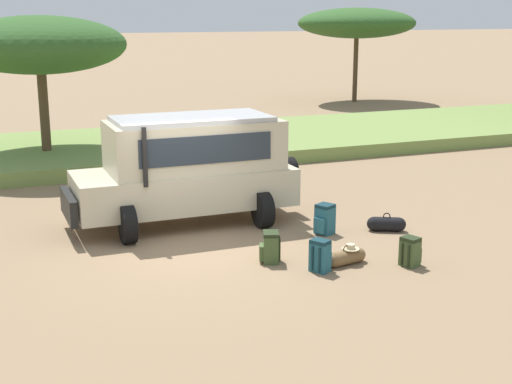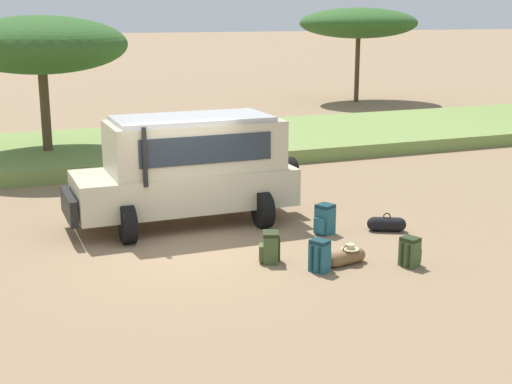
{
  "view_description": "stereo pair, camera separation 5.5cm",
  "coord_description": "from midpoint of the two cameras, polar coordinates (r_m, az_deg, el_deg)",
  "views": [
    {
      "loc": [
        -4.04,
        -13.24,
        4.66
      ],
      "look_at": [
        1.42,
        0.24,
        1.0
      ],
      "focal_mm": 50.0,
      "sensor_mm": 36.0,
      "label": 1
    },
    {
      "loc": [
        -3.99,
        -13.26,
        4.66
      ],
      "look_at": [
        1.42,
        0.24,
        1.0
      ],
      "focal_mm": 50.0,
      "sensor_mm": 36.0,
      "label": 2
    }
  ],
  "objects": [
    {
      "name": "grass_bank",
      "position": [
        24.3,
        -11.98,
        3.3
      ],
      "size": [
        120.0,
        7.0,
        0.44
      ],
      "color": "olive",
      "rests_on": "ground_plane"
    },
    {
      "name": "acacia_tree_left_mid",
      "position": [
        23.18,
        -16.79,
        11.19
      ],
      "size": [
        5.3,
        5.09,
        4.6
      ],
      "color": "brown",
      "rests_on": "ground_plane"
    },
    {
      "name": "duffel_bag_soft_canvas",
      "position": [
        15.92,
        10.5,
        -2.55
      ],
      "size": [
        0.79,
        0.56,
        0.42
      ],
      "color": "black",
      "rests_on": "ground_plane"
    },
    {
      "name": "backpack_outermost",
      "position": [
        13.82,
        12.34,
        -4.71
      ],
      "size": [
        0.43,
        0.4,
        0.57
      ],
      "color": "#42562D",
      "rests_on": "ground_plane"
    },
    {
      "name": "ground_plane",
      "position": [
        14.61,
        -4.74,
        -4.53
      ],
      "size": [
        320.0,
        320.0,
        0.0
      ],
      "primitive_type": "plane",
      "color": "#8C7051"
    },
    {
      "name": "acacia_tree_centre_back",
      "position": [
        38.91,
        8.26,
        13.22
      ],
      "size": [
        6.38,
        5.57,
        4.93
      ],
      "color": "brown",
      "rests_on": "ground_plane"
    },
    {
      "name": "safari_vehicle",
      "position": [
        16.1,
        -5.3,
        2.0
      ],
      "size": [
        5.35,
        2.74,
        2.44
      ],
      "color": "beige",
      "rests_on": "ground_plane"
    },
    {
      "name": "backpack_cluster_center",
      "position": [
        13.27,
        5.26,
        -5.13
      ],
      "size": [
        0.43,
        0.42,
        0.61
      ],
      "color": "#235B6B",
      "rests_on": "ground_plane"
    },
    {
      "name": "backpack_beside_front_wheel",
      "position": [
        13.7,
        1.23,
        -4.46
      ],
      "size": [
        0.46,
        0.47,
        0.6
      ],
      "color": "#42562D",
      "rests_on": "ground_plane"
    },
    {
      "name": "backpack_near_rear_wheel",
      "position": [
        15.49,
        5.62,
        -2.21
      ],
      "size": [
        0.5,
        0.46,
        0.66
      ],
      "color": "#235B6B",
      "rests_on": "ground_plane"
    },
    {
      "name": "duffel_bag_low_black_case",
      "position": [
        13.73,
        7.33,
        -5.17
      ],
      "size": [
        0.87,
        0.38,
        0.39
      ],
      "color": "brown",
      "rests_on": "ground_plane"
    }
  ]
}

